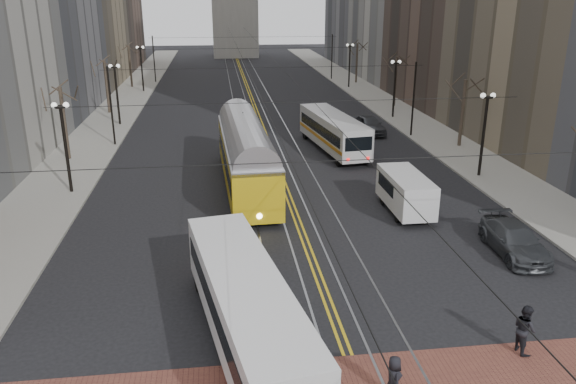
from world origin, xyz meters
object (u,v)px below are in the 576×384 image
object	(u,v)px
rear_bus	(333,133)
sedan_parked	(514,240)
pedestrian_c	(525,329)
streetcar	(246,161)
cargo_van	(405,194)
pedestrian_a	(394,378)
sedan_grey	(369,125)
transit_bus	(246,312)

from	to	relation	value
rear_bus	sedan_parked	xyz separation A→B (m)	(4.92, -20.12, -0.71)
pedestrian_c	rear_bus	bearing A→B (deg)	-1.86
streetcar	pedestrian_c	distance (m)	21.28
rear_bus	sedan_parked	size ratio (longest dim) A/B	2.20
cargo_van	pedestrian_a	world-z (taller)	cargo_van
sedan_grey	pedestrian_a	distance (m)	36.11
cargo_van	pedestrian_c	distance (m)	13.62
transit_bus	cargo_van	size ratio (longest dim) A/B	2.23
transit_bus	sedan_grey	distance (m)	34.27
rear_bus	pedestrian_a	world-z (taller)	rear_bus
sedan_parked	pedestrian_a	bearing A→B (deg)	-130.85
streetcar	pedestrian_a	bearing A→B (deg)	-83.00
transit_bus	pedestrian_a	bearing A→B (deg)	-47.49
sedan_parked	pedestrian_a	xyz separation A→B (m)	(-9.04, -9.49, 0.05)
rear_bus	cargo_van	distance (m)	14.20
cargo_van	pedestrian_c	size ratio (longest dim) A/B	2.84
transit_bus	pedestrian_a	world-z (taller)	transit_bus
rear_bus	pedestrian_a	bearing A→B (deg)	-105.49
cargo_van	sedan_grey	xyz separation A→B (m)	(3.09, 19.60, -0.32)
cargo_van	pedestrian_a	distance (m)	16.43
rear_bus	pedestrian_c	bearing A→B (deg)	-95.06
transit_bus	cargo_van	world-z (taller)	transit_bus
streetcar	sedan_parked	bearing A→B (deg)	-45.50
transit_bus	sedan_grey	world-z (taller)	transit_bus
sedan_grey	pedestrian_c	size ratio (longest dim) A/B	2.66
sedan_parked	sedan_grey	bearing A→B (deg)	93.81
pedestrian_a	rear_bus	bearing A→B (deg)	-12.22
cargo_van	sedan_grey	distance (m)	19.84
streetcar	cargo_van	size ratio (longest dim) A/B	2.90
sedan_parked	pedestrian_a	size ratio (longest dim) A/B	3.28
streetcar	pedestrian_c	world-z (taller)	streetcar
cargo_van	sedan_parked	bearing A→B (deg)	-59.83
transit_bus	sedan_parked	xyz separation A→B (m)	(13.42, 6.13, -0.71)
cargo_van	sedan_grey	bearing A→B (deg)	80.61
streetcar	cargo_van	xyz separation A→B (m)	(8.87, -5.78, -0.63)
pedestrian_c	cargo_van	bearing A→B (deg)	-5.05
cargo_van	sedan_parked	xyz separation A→B (m)	(3.55, -5.99, -0.42)
transit_bus	rear_bus	distance (m)	27.59
rear_bus	transit_bus	bearing A→B (deg)	-115.50
cargo_van	pedestrian_a	size ratio (longest dim) A/B	3.37
streetcar	sedan_grey	distance (m)	18.30
transit_bus	sedan_parked	world-z (taller)	transit_bus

